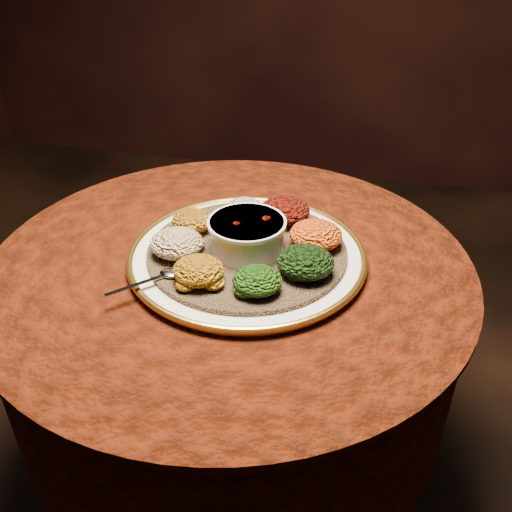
# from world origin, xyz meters

# --- Properties ---
(table) EXTENTS (0.96, 0.96, 0.73)m
(table) POSITION_xyz_m (0.00, 0.00, 0.55)
(table) COLOR black
(table) RESTS_ON ground
(platter) EXTENTS (0.59, 0.59, 0.02)m
(platter) POSITION_xyz_m (0.03, 0.00, 0.75)
(platter) COLOR white
(platter) RESTS_ON table
(injera) EXTENTS (0.39, 0.39, 0.01)m
(injera) POSITION_xyz_m (0.03, 0.00, 0.76)
(injera) COLOR olive
(injera) RESTS_ON platter
(stew_bowl) EXTENTS (0.15, 0.15, 0.06)m
(stew_bowl) POSITION_xyz_m (0.03, 0.00, 0.80)
(stew_bowl) COLOR silver
(stew_bowl) RESTS_ON injera
(spoon) EXTENTS (0.11, 0.11, 0.01)m
(spoon) POSITION_xyz_m (-0.09, -0.12, 0.77)
(spoon) COLOR silver
(spoon) RESTS_ON injera
(portion_ayib) EXTENTS (0.08, 0.07, 0.04)m
(portion_ayib) POSITION_xyz_m (-0.00, 0.13, 0.78)
(portion_ayib) COLOR beige
(portion_ayib) RESTS_ON injera
(portion_kitfo) EXTENTS (0.11, 0.10, 0.05)m
(portion_kitfo) POSITION_xyz_m (0.08, 0.13, 0.79)
(portion_kitfo) COLOR black
(portion_kitfo) RESTS_ON injera
(portion_tikil) EXTENTS (0.10, 0.10, 0.05)m
(portion_tikil) POSITION_xyz_m (0.16, 0.05, 0.79)
(portion_tikil) COLOR #A5780D
(portion_tikil) RESTS_ON injera
(portion_gomen) EXTENTS (0.10, 0.10, 0.05)m
(portion_gomen) POSITION_xyz_m (0.16, -0.05, 0.79)
(portion_gomen) COLOR black
(portion_gomen) RESTS_ON injera
(portion_mixveg) EXTENTS (0.09, 0.08, 0.04)m
(portion_mixveg) POSITION_xyz_m (0.09, -0.12, 0.78)
(portion_mixveg) COLOR #993D09
(portion_mixveg) RESTS_ON injera
(portion_kik) EXTENTS (0.09, 0.09, 0.04)m
(portion_kik) POSITION_xyz_m (-0.02, -0.12, 0.78)
(portion_kik) COLOR #A15F0E
(portion_kik) RESTS_ON injera
(portion_timatim) EXTENTS (0.10, 0.10, 0.05)m
(portion_timatim) POSITION_xyz_m (-0.09, -0.04, 0.79)
(portion_timatim) COLOR maroon
(portion_timatim) RESTS_ON injera
(portion_shiro) EXTENTS (0.09, 0.08, 0.04)m
(portion_shiro) POSITION_xyz_m (-0.09, 0.05, 0.78)
(portion_shiro) COLOR #A45713
(portion_shiro) RESTS_ON injera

